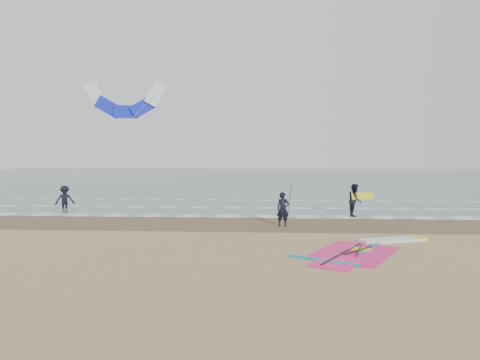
# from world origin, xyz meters

# --- Properties ---
(ground) EXTENTS (120.00, 120.00, 0.00)m
(ground) POSITION_xyz_m (0.00, 0.00, 0.00)
(ground) COLOR tan
(ground) RESTS_ON ground
(sea_water) EXTENTS (120.00, 80.00, 0.02)m
(sea_water) POSITION_xyz_m (0.00, 48.00, 0.01)
(sea_water) COLOR #47605E
(sea_water) RESTS_ON ground
(wet_sand_band) EXTENTS (120.00, 5.00, 0.01)m
(wet_sand_band) POSITION_xyz_m (0.00, 6.00, 0.00)
(wet_sand_band) COLOR brown
(wet_sand_band) RESTS_ON ground
(foam_waterline) EXTENTS (120.00, 9.15, 0.02)m
(foam_waterline) POSITION_xyz_m (0.00, 10.44, 0.03)
(foam_waterline) COLOR white
(foam_waterline) RESTS_ON ground
(windsurf_rig) EXTENTS (5.63, 5.33, 0.14)m
(windsurf_rig) POSITION_xyz_m (3.56, 0.29, 0.04)
(windsurf_rig) COLOR white
(windsurf_rig) RESTS_ON ground
(person_standing) EXTENTS (0.66, 0.50, 1.63)m
(person_standing) POSITION_xyz_m (0.79, 5.16, 0.81)
(person_standing) COLOR black
(person_standing) RESTS_ON ground
(person_walking) EXTENTS (0.87, 1.01, 1.81)m
(person_walking) POSITION_xyz_m (4.84, 8.59, 0.90)
(person_walking) COLOR black
(person_walking) RESTS_ON ground
(person_wading) EXTENTS (1.34, 1.18, 1.80)m
(person_wading) POSITION_xyz_m (-12.65, 11.09, 0.90)
(person_wading) COLOR black
(person_wading) RESTS_ON ground
(held_pole) EXTENTS (0.17, 0.86, 1.82)m
(held_pole) POSITION_xyz_m (1.09, 5.16, 1.19)
(held_pole) COLOR black
(held_pole) RESTS_ON ground
(carried_kiteboard) EXTENTS (1.30, 0.51, 0.39)m
(carried_kiteboard) POSITION_xyz_m (5.24, 8.49, 1.15)
(carried_kiteboard) COLOR yellow
(carried_kiteboard) RESTS_ON ground
(surf_kite) EXTENTS (6.05, 4.24, 7.49)m
(surf_kite) POSITION_xyz_m (-9.97, 15.08, 7.07)
(surf_kite) COLOR white
(surf_kite) RESTS_ON ground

